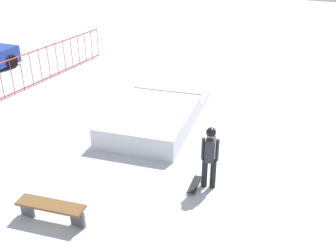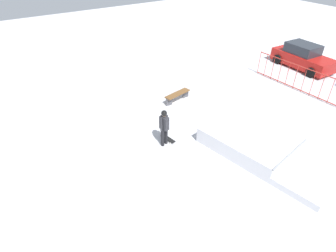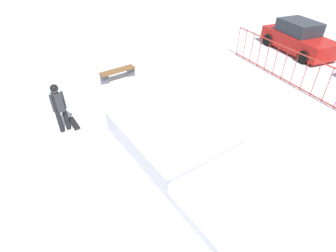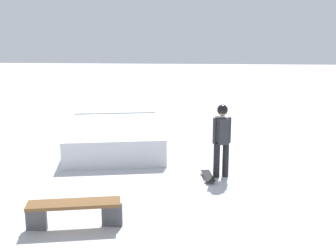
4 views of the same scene
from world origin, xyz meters
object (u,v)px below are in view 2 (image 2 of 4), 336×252
(skateboard, at_px, (168,138))
(parked_car_red, at_px, (303,57))
(skate_ramp, at_px, (258,146))
(skater, at_px, (164,125))
(park_bench, at_px, (177,95))

(skateboard, relative_size, parked_car_red, 0.20)
(skate_ramp, relative_size, skater, 3.35)
(skater, height_order, skateboard, skater)
(skateboard, bearing_deg, park_bench, 129.56)
(skater, distance_m, parked_car_red, 12.72)
(park_bench, relative_size, parked_car_red, 0.39)
(skate_ramp, height_order, skater, skater)
(skate_ramp, distance_m, skateboard, 3.88)
(skater, bearing_deg, parked_car_red, 84.64)
(park_bench, bearing_deg, skateboard, -41.45)
(skater, bearing_deg, skate_ramp, 33.85)
(skater, xyz_separation_m, skateboard, (-0.18, 0.30, -0.93))
(skate_ramp, relative_size, park_bench, 3.51)
(skater, relative_size, park_bench, 1.05)
(skateboard, bearing_deg, parked_car_red, 90.16)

